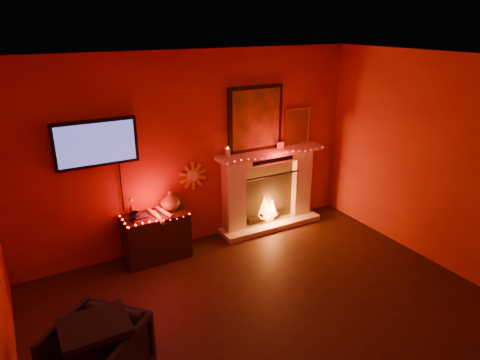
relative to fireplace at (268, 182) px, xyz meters
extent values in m
plane|color=black|center=(-1.14, -2.39, -0.72)|extent=(5.00, 5.00, 0.00)
plane|color=#BFB3A9|center=(-1.14, -2.39, 1.98)|extent=(5.00, 5.00, 0.00)
plane|color=maroon|center=(-1.14, 0.11, 0.63)|extent=(5.00, 0.00, 5.00)
plane|color=maroon|center=(1.36, -2.39, 0.63)|extent=(0.00, 5.00, 5.00)
cube|color=beige|center=(0.01, -0.09, -0.68)|extent=(1.65, 0.40, 0.08)
cube|color=beige|center=(-0.59, 0.00, -0.17)|extent=(0.30, 0.22, 0.95)
cube|color=beige|center=(0.61, 0.00, -0.17)|extent=(0.30, 0.22, 0.95)
cube|color=beige|center=(0.01, 0.00, 0.38)|extent=(1.50, 0.22, 0.14)
cube|color=beige|center=(0.01, -0.06, 0.48)|extent=(1.72, 0.34, 0.06)
cube|color=#7F6449|center=(0.01, 0.06, -0.17)|extent=(0.90, 0.10, 0.95)
cube|color=black|center=(0.01, -0.12, -0.25)|extent=(0.90, 0.02, 0.78)
cylinder|color=black|center=(-0.09, -0.03, -0.58)|extent=(0.55, 0.09, 0.09)
cylinder|color=black|center=(0.09, -0.01, -0.52)|extent=(0.51, 0.18, 0.08)
cone|color=orange|center=(-0.07, -0.03, -0.39)|extent=(0.20, 0.20, 0.34)
cone|color=orange|center=(0.08, -0.02, -0.43)|extent=(0.16, 0.16, 0.26)
sphere|color=#FF3F07|center=(0.01, -0.03, -0.56)|extent=(0.18, 0.18, 0.18)
cube|color=black|center=(-0.19, 0.08, 0.98)|extent=(0.88, 0.05, 0.95)
cube|color=#CC5C1B|center=(-0.19, 0.05, 0.98)|extent=(0.78, 0.01, 0.85)
cube|color=#B98536|center=(0.56, 0.08, 0.79)|extent=(0.46, 0.04, 0.56)
cube|color=#A96D27|center=(0.56, 0.06, 0.79)|extent=(0.38, 0.01, 0.48)
cylinder|color=beige|center=(-0.69, -0.01, 0.57)|extent=(0.07, 0.07, 0.12)
cube|color=beige|center=(0.19, -0.03, 0.56)|extent=(0.12, 0.01, 0.10)
cube|color=black|center=(-2.44, 0.07, 0.93)|extent=(1.00, 0.06, 0.58)
cube|color=#4851BA|center=(-2.44, 0.03, 0.93)|extent=(0.92, 0.01, 0.50)
cylinder|color=black|center=(-2.19, 0.08, 0.31)|extent=(0.02, 0.02, 0.66)
cylinder|color=gold|center=(-1.19, 0.09, 0.28)|extent=(0.20, 0.03, 0.20)
cylinder|color=beige|center=(-1.19, 0.08, 0.28)|extent=(0.13, 0.01, 0.13)
cube|color=black|center=(-1.84, -0.13, -0.40)|extent=(0.85, 0.42, 0.64)
imported|color=brown|center=(-1.60, -0.08, 0.06)|extent=(0.27, 0.27, 0.28)
imported|color=black|center=(-2.13, -0.15, -0.03)|extent=(0.13, 0.13, 0.10)
cylinder|color=beige|center=(-1.86, -0.17, -0.06)|extent=(0.10, 0.38, 0.05)
cylinder|color=beige|center=(-1.84, -0.28, -0.06)|extent=(0.06, 0.38, 0.05)
cylinder|color=beige|center=(-1.72, -0.16, -0.06)|extent=(0.12, 0.38, 0.05)
cube|color=maroon|center=(-2.05, -0.20, -0.07)|extent=(0.20, 0.14, 0.03)
cube|color=navy|center=(-2.04, -0.19, -0.04)|extent=(0.17, 0.12, 0.02)
imported|color=black|center=(-3.00, -2.00, -0.39)|extent=(1.01, 1.01, 0.66)
camera|label=1|loc=(-3.34, -5.12, 2.32)|focal=32.00mm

